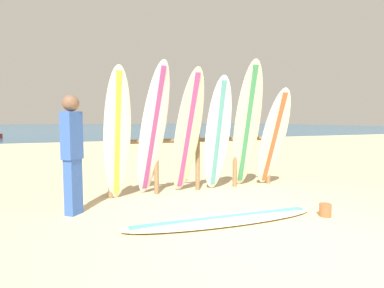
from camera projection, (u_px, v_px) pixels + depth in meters
ground_plane at (285, 249)px, 3.38m from camera, size 120.00×120.00×0.00m
ocean_water at (81, 127)px, 57.03m from camera, size 120.00×80.00×0.01m
surfboard_rack at (198, 155)px, 6.14m from camera, size 3.49×0.09×1.15m
surfboard_leaning_far_left at (117, 135)px, 5.27m from camera, size 0.49×0.60×2.30m
surfboard_leaning_left at (153, 131)px, 5.48m from camera, size 0.64×1.06×2.40m
surfboard_leaning_center_left at (188, 133)px, 5.67m from camera, size 0.52×1.03×2.31m
surfboard_leaning_center at (218, 135)px, 5.97m from camera, size 0.56×0.76×2.22m
surfboard_leaning_center_right at (247, 127)px, 6.20m from camera, size 0.71×1.03×2.54m
surfboard_leaning_right at (273, 139)px, 6.32m from camera, size 0.67×1.06×2.02m
surfboard_lying_on_sand at (223, 219)px, 4.27m from camera, size 2.84×0.69×0.08m
beachgoer_standing at (72, 149)px, 4.53m from camera, size 0.32×0.33×1.77m
sand_bucket at (325, 210)px, 4.50m from camera, size 0.17×0.17×0.19m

